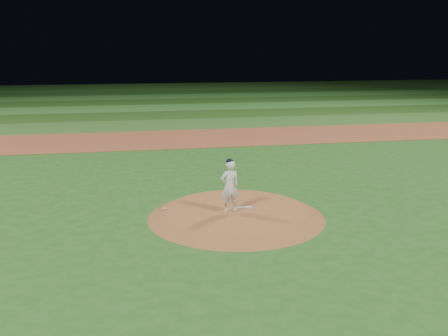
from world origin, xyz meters
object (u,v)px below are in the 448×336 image
object	(u,v)px
pitchers_mound	(236,213)
pitcher_on_mound	(230,186)
rosin_bag	(165,208)
pitching_rubber	(243,208)

from	to	relation	value
pitchers_mound	pitcher_on_mound	size ratio (longest dim) A/B	3.27
pitcher_on_mound	pitchers_mound	bearing A→B (deg)	41.10
pitchers_mound	rosin_bag	size ratio (longest dim) A/B	49.05
rosin_bag	pitcher_on_mound	xyz separation A→B (m)	(1.94, -0.63, 0.80)
pitching_rubber	rosin_bag	bearing A→B (deg)	170.26
pitching_rubber	pitcher_on_mound	world-z (taller)	pitcher_on_mound
pitchers_mound	pitcher_on_mound	xyz separation A→B (m)	(-0.25, -0.22, 0.95)
pitchers_mound	pitcher_on_mound	distance (m)	1.01
pitching_rubber	pitcher_on_mound	bearing A→B (deg)	-149.28
pitching_rubber	rosin_bag	xyz separation A→B (m)	(-2.42, 0.32, 0.02)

